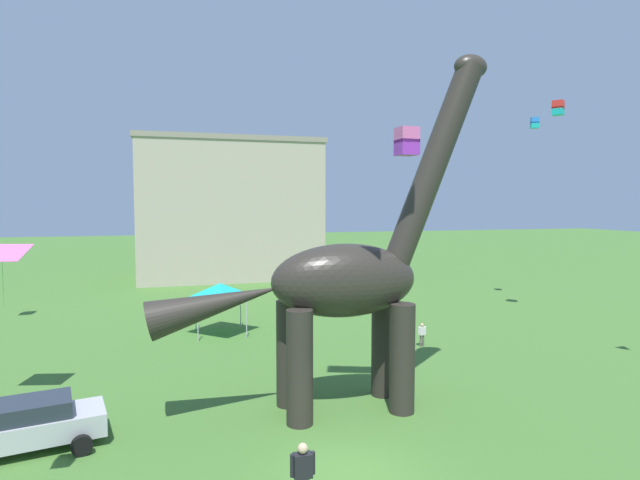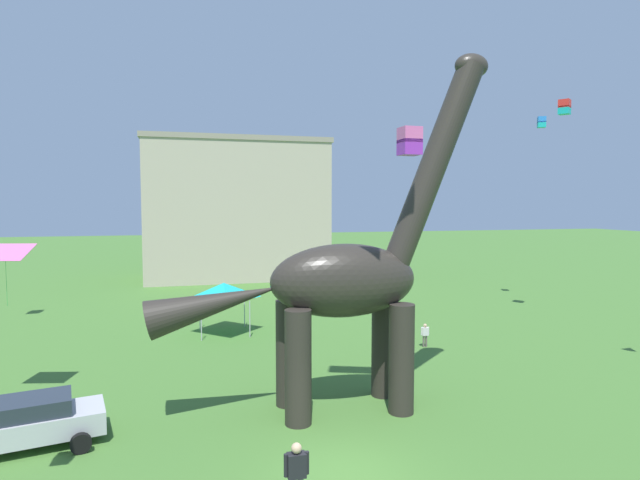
% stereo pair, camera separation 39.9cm
% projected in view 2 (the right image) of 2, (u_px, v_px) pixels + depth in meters
% --- Properties ---
extents(ground_plane, '(240.00, 240.00, 0.00)m').
position_uv_depth(ground_plane, '(344.00, 474.00, 14.55)').
color(ground_plane, '#42702D').
extents(dinosaur_sculpture, '(12.74, 2.70, 13.32)m').
position_uv_depth(dinosaur_sculpture, '(342.00, 280.00, 18.83)').
color(dinosaur_sculpture, '#2D2823').
rests_on(dinosaur_sculpture, ground_plane).
extents(parked_sedan_left, '(4.47, 2.60, 1.55)m').
position_uv_depth(parked_sedan_left, '(32.00, 421.00, 16.13)').
color(parked_sedan_left, '#B7B7BC').
rests_on(parked_sedan_left, ground_plane).
extents(person_photographer, '(0.47, 0.21, 1.25)m').
position_uv_depth(person_photographer, '(425.00, 333.00, 27.41)').
color(person_photographer, '#6B6056').
rests_on(person_photographer, ground_plane).
extents(person_near_flyer, '(0.64, 0.28, 1.72)m').
position_uv_depth(person_near_flyer, '(297.00, 469.00, 12.75)').
color(person_near_flyer, '#6B6056').
rests_on(person_near_flyer, ground_plane).
extents(festival_canopy_tent, '(3.15, 3.15, 3.00)m').
position_uv_depth(festival_canopy_tent, '(224.00, 290.00, 30.21)').
color(festival_canopy_tent, '#B2B2B7').
rests_on(festival_canopy_tent, ground_plane).
extents(kite_mid_left, '(0.90, 0.90, 0.92)m').
position_uv_depth(kite_mid_left, '(564.00, 107.00, 32.57)').
color(kite_mid_left, red).
extents(kite_far_left, '(0.75, 0.75, 0.79)m').
position_uv_depth(kite_far_left, '(542.00, 122.00, 37.99)').
color(kite_far_left, '#287AE5').
extents(kite_mid_center, '(1.04, 1.04, 1.42)m').
position_uv_depth(kite_mid_center, '(410.00, 141.00, 26.26)').
color(kite_mid_center, pink).
extents(kite_far_right, '(2.02, 1.61, 2.32)m').
position_uv_depth(kite_far_right, '(5.00, 252.00, 19.35)').
color(kite_far_right, pink).
extents(background_building_block, '(18.31, 10.34, 14.18)m').
position_uv_depth(background_building_block, '(236.00, 209.00, 53.72)').
color(background_building_block, '#B7A893').
rests_on(background_building_block, ground_plane).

